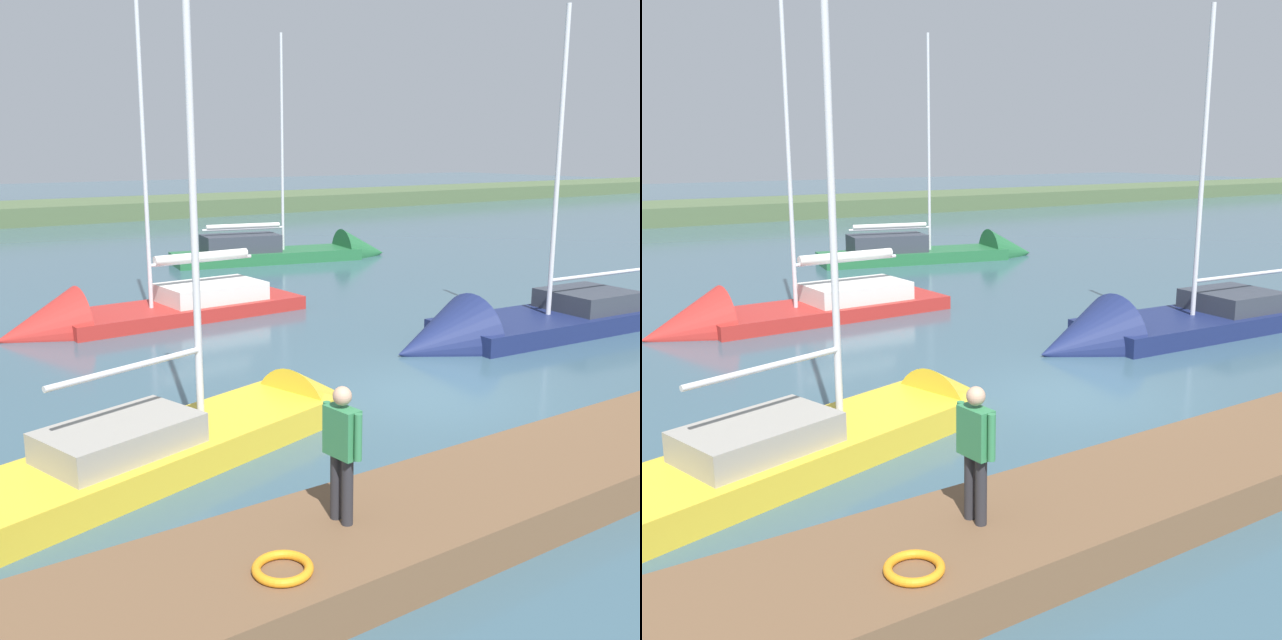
% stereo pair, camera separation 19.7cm
% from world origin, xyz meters
% --- Properties ---
extents(ground_plane, '(200.00, 200.00, 0.00)m').
position_xyz_m(ground_plane, '(0.00, 0.00, 0.00)').
color(ground_plane, '#385666').
extents(dock_pier, '(26.27, 2.19, 0.57)m').
position_xyz_m(dock_pier, '(0.00, 4.35, 0.28)').
color(dock_pier, brown).
rests_on(dock_pier, ground_plane).
extents(life_ring_buoy, '(0.66, 0.66, 0.10)m').
position_xyz_m(life_ring_buoy, '(6.42, 4.79, 0.62)').
color(life_ring_buoy, orange).
rests_on(life_ring_buoy, dock_pier).
extents(sailboat_mid_channel, '(9.00, 2.76, 10.85)m').
position_xyz_m(sailboat_mid_channel, '(2.87, -9.52, 0.15)').
color(sailboat_mid_channel, '#B22823').
rests_on(sailboat_mid_channel, ground_plane).
extents(sailboat_outer_mooring, '(10.09, 4.34, 10.65)m').
position_xyz_m(sailboat_outer_mooring, '(-8.24, -17.54, 0.24)').
color(sailboat_outer_mooring, '#236638').
rests_on(sailboat_outer_mooring, ground_plane).
extents(sailboat_behind_pier, '(9.54, 3.12, 9.64)m').
position_xyz_m(sailboat_behind_pier, '(-5.06, -2.32, 0.13)').
color(sailboat_behind_pier, navy).
rests_on(sailboat_behind_pier, ground_plane).
extents(sailboat_far_left, '(8.05, 3.80, 9.13)m').
position_xyz_m(sailboat_far_left, '(4.86, 0.02, 0.12)').
color(sailboat_far_left, gold).
rests_on(sailboat_far_left, ground_plane).
extents(person_on_dock, '(0.26, 0.64, 1.69)m').
position_xyz_m(person_on_dock, '(5.25, 4.22, 1.54)').
color(person_on_dock, '#28282D').
rests_on(person_on_dock, dock_pier).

